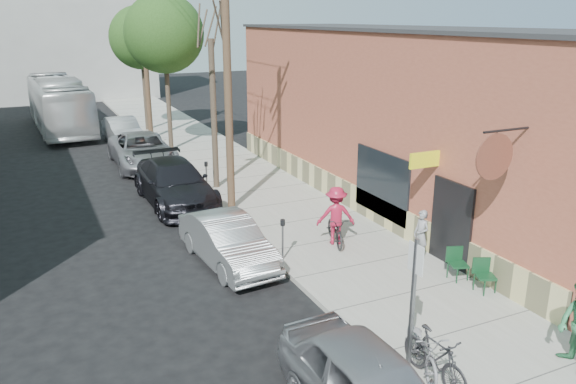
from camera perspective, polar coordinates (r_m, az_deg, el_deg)
name	(u,v)px	position (r m, az deg, el deg)	size (l,w,h in m)	color
ground	(225,298)	(14.88, -6.46, -10.66)	(120.00, 120.00, 0.00)	black
sidewalk	(234,174)	(25.87, -5.48, 1.85)	(4.50, 58.00, 0.15)	#A09F94
cafe_building	(402,117)	(22.13, 11.49, 7.50)	(6.60, 20.20, 6.61)	#A1513B
end_cap_building	(41,28)	(54.56, -23.83, 14.96)	(18.00, 8.00, 12.00)	#A1A09C
sign_post	(413,292)	(11.38, 12.61, -9.92)	(0.07, 0.45, 2.80)	slate
parking_meter_near	(283,233)	(16.30, -0.54, -4.16)	(0.14, 0.14, 1.24)	slate
parking_meter_far	(206,172)	(22.92, -8.29, 2.06)	(0.14, 0.14, 1.24)	slate
utility_pole_near	(225,64)	(19.94, -6.37, 12.79)	(3.57, 0.28, 10.00)	#503A28
utility_pole_far	(145,47)	(33.53, -14.36, 14.09)	(1.80, 0.28, 10.00)	#503A28
tree_bare	(214,115)	(23.05, -7.56, 7.72)	(0.24, 0.24, 6.01)	#44392C
tree_leafy_mid	(164,34)	(30.21, -12.47, 15.43)	(4.03, 4.03, 8.02)	#44392C
tree_leafy_far	(141,38)	(36.22, -14.72, 14.91)	(3.79, 3.79, 7.51)	#44392C
patio_chair_a	(486,276)	(15.46, 19.44, -8.05)	(0.50, 0.50, 0.88)	#10391E
patio_chair_b	(458,264)	(15.93, 16.93, -7.03)	(0.50, 0.50, 0.88)	#10391E
patron_grey	(421,234)	(16.89, 13.37, -4.22)	(0.54, 0.35, 1.48)	gray
cyclist	(336,215)	(17.49, 4.88, -2.39)	(1.19, 0.68, 1.84)	maroon
cyclist_bike	(335,229)	(17.65, 4.84, -3.80)	(0.61, 1.74, 0.92)	black
parked_bike_a	(435,357)	(11.63, 14.70, -15.95)	(0.51, 1.79, 1.08)	black
parked_bike_b	(422,348)	(11.96, 13.50, -15.12)	(0.65, 1.86, 0.97)	slate
car_1	(228,241)	(16.52, -6.16, -5.00)	(1.50, 4.30, 1.42)	#ABB0B3
car_2	(175,183)	(22.11, -11.46, 0.90)	(2.31, 5.68, 1.65)	black
car_3	(142,150)	(28.02, -14.57, 4.10)	(2.65, 5.75, 1.60)	#9B9BA2
car_4	(123,131)	(33.47, -16.44, 5.96)	(1.57, 4.50, 1.48)	#9EA2A5
bus	(59,104)	(38.82, -22.24, 8.25)	(2.79, 11.91, 3.32)	white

